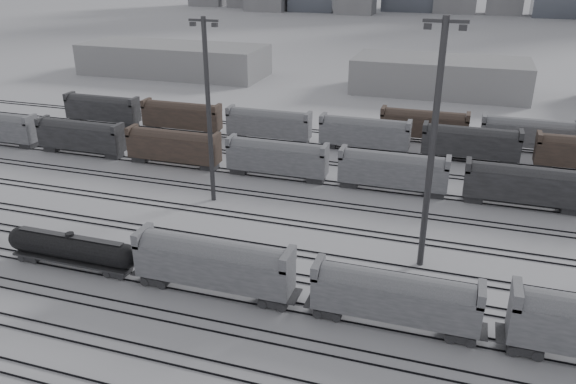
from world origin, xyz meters
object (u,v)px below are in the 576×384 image
(tank_car_b, at_px, (72,248))
(hopper_car_a, at_px, (213,262))
(light_mast_c, at_px, (433,143))
(hopper_car_b, at_px, (395,295))

(tank_car_b, distance_m, hopper_car_a, 16.43)
(light_mast_c, bearing_deg, hopper_car_b, -96.10)
(hopper_car_a, bearing_deg, tank_car_b, 180.00)
(hopper_car_a, bearing_deg, light_mast_c, 32.27)
(tank_car_b, distance_m, light_mast_c, 38.75)
(hopper_car_a, xyz_separation_m, hopper_car_b, (17.45, 0.00, -0.24))
(tank_car_b, relative_size, light_mast_c, 0.60)
(tank_car_b, bearing_deg, light_mast_c, 18.61)
(tank_car_b, height_order, hopper_car_a, hopper_car_a)
(hopper_car_a, distance_m, hopper_car_b, 17.45)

